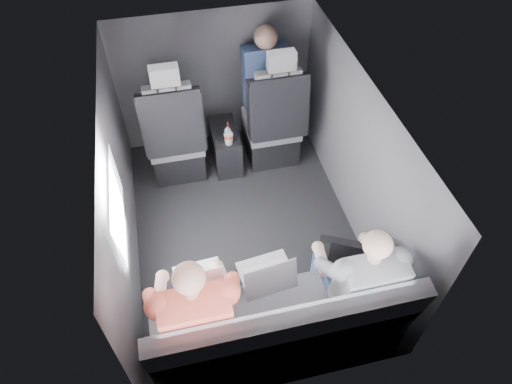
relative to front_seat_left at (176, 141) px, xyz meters
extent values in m
plane|color=black|center=(0.45, -0.84, -0.40)|extent=(2.60, 2.60, 0.00)
plane|color=#B2B2AD|center=(0.45, -0.84, 0.95)|extent=(2.60, 2.60, 0.00)
cube|color=#56565B|center=(-0.45, -0.84, 0.27)|extent=(0.02, 2.60, 1.35)
cube|color=#56565B|center=(1.35, -0.84, 0.27)|extent=(0.02, 2.60, 1.35)
cube|color=#56565B|center=(0.45, 0.46, 0.27)|extent=(1.80, 0.02, 1.35)
cube|color=#56565B|center=(0.45, -2.14, 0.27)|extent=(1.80, 0.02, 1.35)
cube|color=white|center=(-0.43, -1.14, 0.50)|extent=(0.02, 0.75, 0.42)
cube|color=black|center=(0.90, -0.17, 0.40)|extent=(0.35, 0.11, 0.59)
cube|color=black|center=(0.00, 0.08, -0.25)|extent=(0.46, 0.48, 0.30)
cube|color=slate|center=(0.00, 0.06, -0.02)|extent=(0.48, 0.46, 0.14)
cube|color=slate|center=(0.00, -0.14, 0.35)|extent=(0.38, 0.18, 0.61)
cube|color=black|center=(-0.22, -0.14, 0.32)|extent=(0.08, 0.21, 0.53)
cube|color=black|center=(0.22, -0.14, 0.32)|extent=(0.08, 0.21, 0.53)
cube|color=black|center=(0.00, -0.20, 0.34)|extent=(0.50, 0.11, 0.58)
cube|color=slate|center=(0.00, -0.18, 0.79)|extent=(0.22, 0.10, 0.15)
cube|color=black|center=(0.90, 0.08, -0.25)|extent=(0.46, 0.48, 0.30)
cube|color=slate|center=(0.90, 0.06, -0.02)|extent=(0.48, 0.46, 0.14)
cube|color=slate|center=(0.90, -0.14, 0.35)|extent=(0.38, 0.18, 0.61)
cube|color=black|center=(0.68, -0.14, 0.32)|extent=(0.08, 0.21, 0.53)
cube|color=black|center=(1.12, -0.14, 0.32)|extent=(0.08, 0.21, 0.53)
cube|color=black|center=(0.90, -0.20, 0.34)|extent=(0.50, 0.11, 0.58)
cube|color=slate|center=(0.90, -0.18, 0.79)|extent=(0.22, 0.10, 0.15)
cube|color=black|center=(0.45, 0.04, -0.20)|extent=(0.24, 0.48, 0.40)
cylinder|color=black|center=(0.40, -0.08, 0.00)|extent=(0.09, 0.09, 0.01)
cylinder|color=black|center=(0.51, -0.08, 0.00)|extent=(0.09, 0.09, 0.01)
cube|color=slate|center=(0.45, -1.86, -0.18)|extent=(1.60, 0.50, 0.45)
cube|color=slate|center=(0.45, -2.09, 0.28)|extent=(1.60, 0.17, 0.47)
cylinder|color=red|center=(0.46, -0.15, 0.09)|extent=(0.08, 0.08, 0.02)
cylinder|color=white|center=(0.46, -0.15, 0.11)|extent=(0.08, 0.08, 0.01)
cylinder|color=red|center=(0.46, -0.15, 0.18)|extent=(0.01, 0.01, 0.13)
cylinder|color=#A6C2E2|center=(0.46, -0.12, 0.07)|extent=(0.05, 0.05, 0.14)
cylinder|color=#A6C2E2|center=(0.46, -0.12, 0.15)|extent=(0.03, 0.03, 0.02)
cube|color=white|center=(0.00, -1.57, 0.19)|extent=(0.32, 0.24, 0.02)
cube|color=silver|center=(0.00, -1.58, 0.20)|extent=(0.26, 0.14, 0.00)
cube|color=white|center=(0.00, -1.50, 0.20)|extent=(0.09, 0.05, 0.00)
cube|color=white|center=(0.00, -1.71, 0.30)|extent=(0.31, 0.08, 0.21)
cube|color=white|center=(0.00, -1.70, 0.30)|extent=(0.27, 0.07, 0.18)
cube|color=#B2B2B7|center=(0.43, -1.62, 0.19)|extent=(0.36, 0.27, 0.02)
cube|color=silver|center=(0.43, -1.64, 0.20)|extent=(0.29, 0.16, 0.00)
cube|color=#B2B2B7|center=(0.43, -1.55, 0.20)|extent=(0.11, 0.06, 0.00)
cube|color=#B2B2B7|center=(0.43, -1.77, 0.31)|extent=(0.34, 0.11, 0.22)
cube|color=white|center=(0.43, -1.76, 0.31)|extent=(0.30, 0.09, 0.19)
cube|color=black|center=(0.97, -1.61, 0.19)|extent=(0.43, 0.38, 0.02)
cube|color=black|center=(0.97, -1.63, 0.20)|extent=(0.32, 0.25, 0.00)
cube|color=black|center=(0.97, -1.54, 0.20)|extent=(0.12, 0.09, 0.00)
cube|color=black|center=(0.97, -1.77, 0.31)|extent=(0.35, 0.22, 0.24)
cube|color=white|center=(0.97, -1.76, 0.31)|extent=(0.30, 0.19, 0.20)
cube|color=#35363A|center=(-0.15, -1.74, 0.11)|extent=(0.14, 0.42, 0.13)
cube|color=#35363A|center=(0.06, -1.74, 0.11)|extent=(0.14, 0.42, 0.13)
cube|color=#35363A|center=(-0.15, -1.52, -0.18)|extent=(0.13, 0.13, 0.45)
cube|color=#35363A|center=(0.06, -1.52, -0.18)|extent=(0.13, 0.13, 0.45)
cube|color=#D45046|center=(-0.05, -1.94, 0.35)|extent=(0.39, 0.26, 0.52)
sphere|color=tan|center=(-0.05, -1.91, 0.72)|extent=(0.17, 0.17, 0.17)
cylinder|color=tan|center=(-0.24, -1.66, 0.26)|extent=(0.11, 0.27, 0.12)
cylinder|color=tan|center=(0.15, -1.66, 0.26)|extent=(0.11, 0.27, 0.12)
cube|color=navy|center=(0.87, -1.74, 0.11)|extent=(0.14, 0.40, 0.12)
cube|color=navy|center=(1.07, -1.74, 0.11)|extent=(0.14, 0.40, 0.12)
cube|color=navy|center=(0.87, -1.53, -0.18)|extent=(0.12, 0.12, 0.45)
cube|color=navy|center=(1.07, -1.53, -0.18)|extent=(0.12, 0.12, 0.45)
cube|color=gray|center=(0.97, -1.94, 0.33)|extent=(0.37, 0.25, 0.50)
sphere|color=#D1A98F|center=(0.97, -1.91, 0.69)|extent=(0.17, 0.17, 0.17)
cylinder|color=#D1A98F|center=(0.79, -1.66, 0.25)|extent=(0.10, 0.26, 0.11)
cylinder|color=#D1A98F|center=(1.16, -1.66, 0.25)|extent=(0.10, 0.26, 0.11)
cube|color=navy|center=(0.88, 0.24, 0.38)|extent=(0.40, 0.26, 0.59)
sphere|color=tan|center=(0.88, 0.26, 0.75)|extent=(0.20, 0.20, 0.20)
cube|color=navy|center=(0.88, 0.30, 0.09)|extent=(0.34, 0.40, 0.12)
camera|label=1|loc=(0.01, -3.17, 2.70)|focal=32.00mm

